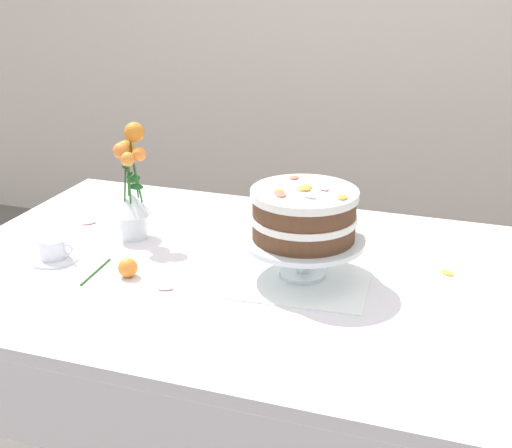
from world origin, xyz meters
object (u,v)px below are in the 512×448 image
object	(u,v)px
layer_cake	(304,214)
dining_table	(224,301)
teacup	(53,251)
flower_vase	(131,191)
fallen_rose	(127,268)
cake_stand	(303,245)

from	to	relation	value
layer_cake	dining_table	bearing A→B (deg)	-175.28
layer_cake	teacup	size ratio (longest dim) A/B	2.02
teacup	dining_table	bearing A→B (deg)	11.89
dining_table	flower_vase	distance (m)	0.39
teacup	fallen_rose	size ratio (longest dim) A/B	0.82
dining_table	cake_stand	world-z (taller)	cake_stand
layer_cake	fallen_rose	distance (m)	0.44
cake_stand	fallen_rose	xyz separation A→B (m)	(-0.40, -0.13, -0.06)
cake_stand	flower_vase	size ratio (longest dim) A/B	0.93
cake_stand	fallen_rose	bearing A→B (deg)	-161.62
dining_table	fallen_rose	bearing A→B (deg)	-150.19
cake_stand	flower_vase	distance (m)	0.51
dining_table	cake_stand	size ratio (longest dim) A/B	4.83
cake_stand	layer_cake	xyz separation A→B (m)	(-0.00, -0.00, 0.08)
dining_table	layer_cake	xyz separation A→B (m)	(0.19, 0.02, 0.25)
cake_stand	fallen_rose	distance (m)	0.42
dining_table	fallen_rose	xyz separation A→B (m)	(-0.20, -0.12, 0.11)
dining_table	teacup	size ratio (longest dim) A/B	11.38
cake_stand	layer_cake	bearing A→B (deg)	-109.07
dining_table	flower_vase	world-z (taller)	flower_vase
flower_vase	teacup	xyz separation A→B (m)	(-0.12, -0.20, -0.11)
layer_cake	teacup	world-z (taller)	layer_cake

